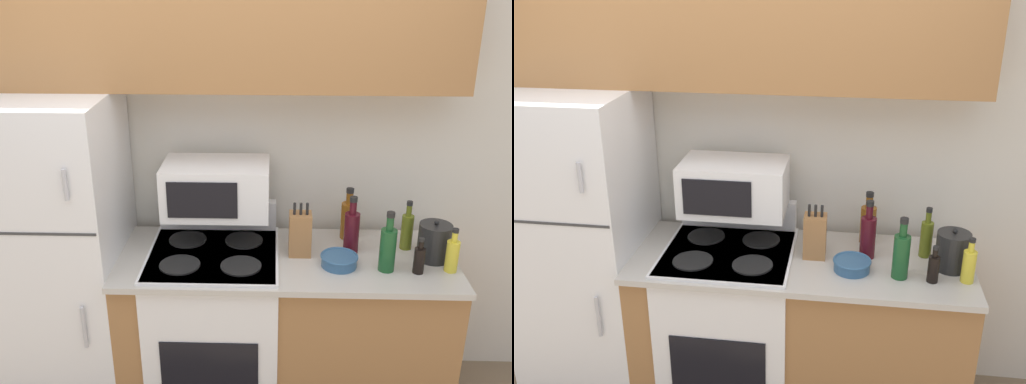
% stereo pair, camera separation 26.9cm
% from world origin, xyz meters
% --- Properties ---
extents(wall_back, '(8.00, 0.05, 2.55)m').
position_xyz_m(wall_back, '(0.00, 0.70, 1.27)').
color(wall_back, silver).
rests_on(wall_back, ground_plane).
extents(lower_cabinets, '(1.67, 0.65, 0.91)m').
position_xyz_m(lower_cabinets, '(0.31, 0.31, 0.46)').
color(lower_cabinets, '#9E6B3D').
rests_on(lower_cabinets, ground_plane).
extents(refrigerator, '(0.63, 0.69, 1.70)m').
position_xyz_m(refrigerator, '(-0.83, 0.33, 0.85)').
color(refrigerator, white).
rests_on(refrigerator, ground_plane).
extents(upper_cabinets, '(2.30, 0.31, 0.66)m').
position_xyz_m(upper_cabinets, '(0.00, 0.52, 2.03)').
color(upper_cabinets, '#9E6B3D').
rests_on(upper_cabinets, refrigerator).
extents(stove, '(0.65, 0.64, 1.08)m').
position_xyz_m(stove, '(-0.05, 0.30, 0.48)').
color(stove, white).
rests_on(stove, ground_plane).
extents(microwave, '(0.53, 0.33, 0.26)m').
position_xyz_m(microwave, '(-0.04, 0.43, 1.22)').
color(microwave, white).
rests_on(microwave, stove).
extents(knife_block, '(0.11, 0.10, 0.28)m').
position_xyz_m(knife_block, '(0.38, 0.32, 1.02)').
color(knife_block, '#9E6B3D').
rests_on(knife_block, lower_cabinets).
extents(bowl, '(0.18, 0.18, 0.06)m').
position_xyz_m(bowl, '(0.57, 0.20, 0.94)').
color(bowl, '#335B84').
rests_on(bowl, lower_cabinets).
extents(bottle_wine_green, '(0.08, 0.08, 0.30)m').
position_xyz_m(bottle_wine_green, '(0.79, 0.17, 1.03)').
color(bottle_wine_green, '#194C23').
rests_on(bottle_wine_green, lower_cabinets).
extents(bottle_olive_oil, '(0.06, 0.06, 0.26)m').
position_xyz_m(bottle_olive_oil, '(0.93, 0.40, 1.01)').
color(bottle_olive_oil, '#5B6619').
rests_on(bottle_olive_oil, lower_cabinets).
extents(bottle_whiskey, '(0.08, 0.08, 0.28)m').
position_xyz_m(bottle_whiskey, '(0.64, 0.51, 1.02)').
color(bottle_whiskey, brown).
rests_on(bottle_whiskey, lower_cabinets).
extents(bottle_cooking_spray, '(0.06, 0.06, 0.22)m').
position_xyz_m(bottle_cooking_spray, '(1.09, 0.17, 1.00)').
color(bottle_cooking_spray, gold).
rests_on(bottle_cooking_spray, lower_cabinets).
extents(bottle_soy_sauce, '(0.05, 0.05, 0.18)m').
position_xyz_m(bottle_soy_sauce, '(0.93, 0.15, 0.98)').
color(bottle_soy_sauce, black).
rests_on(bottle_soy_sauce, lower_cabinets).
extents(bottle_wine_red, '(0.08, 0.08, 0.30)m').
position_xyz_m(bottle_wine_red, '(0.64, 0.35, 1.03)').
color(bottle_wine_red, '#470F19').
rests_on(bottle_wine_red, lower_cabinets).
extents(kettle, '(0.16, 0.16, 0.21)m').
position_xyz_m(kettle, '(1.04, 0.29, 1.00)').
color(kettle, black).
rests_on(kettle, lower_cabinets).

